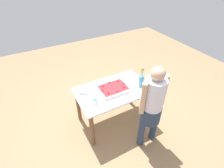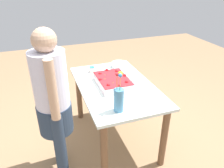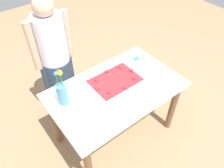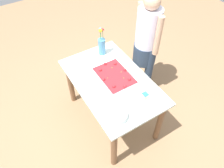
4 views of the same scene
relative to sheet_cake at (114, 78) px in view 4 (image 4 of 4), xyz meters
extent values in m
plane|color=#957251|center=(0.01, 0.03, -0.79)|extent=(8.00, 8.00, 0.00)
cube|color=white|center=(0.01, 0.03, -0.06)|extent=(1.27, 0.79, 0.03)
cylinder|color=brown|center=(-0.55, -0.29, -0.43)|extent=(0.07, 0.07, 0.71)
cylinder|color=brown|center=(0.57, -0.29, -0.43)|extent=(0.07, 0.07, 0.71)
cylinder|color=brown|center=(-0.55, 0.35, -0.43)|extent=(0.07, 0.07, 0.71)
cylinder|color=brown|center=(0.57, 0.35, -0.43)|extent=(0.07, 0.07, 0.71)
cube|color=white|center=(0.00, 0.00, -0.01)|extent=(0.46, 0.33, 0.08)
cube|color=red|center=(0.00, 0.00, 0.04)|extent=(0.45, 0.32, 0.01)
sphere|color=red|center=(0.21, 0.00, 0.05)|extent=(0.04, 0.04, 0.04)
sphere|color=red|center=(0.15, 0.10, 0.05)|extent=(0.04, 0.04, 0.04)
sphere|color=red|center=(0.00, 0.14, 0.05)|extent=(0.04, 0.04, 0.04)
sphere|color=red|center=(-0.15, 0.10, 0.05)|extent=(0.04, 0.04, 0.04)
sphere|color=red|center=(-0.21, 0.00, 0.05)|extent=(0.04, 0.04, 0.04)
sphere|color=red|center=(-0.15, -0.10, 0.05)|extent=(0.04, 0.04, 0.04)
sphere|color=red|center=(0.00, -0.14, 0.05)|extent=(0.04, 0.04, 0.04)
sphere|color=red|center=(0.15, -0.10, 0.05)|extent=(0.04, 0.04, 0.04)
cone|color=#2D8438|center=(0.00, 0.09, 0.04)|extent=(0.02, 0.02, 0.02)
cone|color=#2D8438|center=(0.00, -0.09, 0.04)|extent=(0.02, 0.02, 0.02)
cone|color=#2D8438|center=(-0.09, -0.06, 0.04)|extent=(0.02, 0.02, 0.02)
cone|color=#2D8438|center=(0.11, -0.04, 0.04)|extent=(0.02, 0.02, 0.02)
cylinder|color=white|center=(-0.39, -0.13, -0.04)|extent=(0.20, 0.20, 0.01)
cube|color=#FAE9CC|center=(-0.39, -0.13, -0.01)|extent=(0.06, 0.06, 0.06)
cube|color=#2D79C2|center=(-0.39, -0.13, 0.03)|extent=(0.06, 0.06, 0.01)
cube|color=silver|center=(0.41, 0.27, -0.04)|extent=(0.08, 0.19, 0.00)
cylinder|color=teal|center=(0.49, -0.12, 0.06)|extent=(0.09, 0.09, 0.22)
cylinder|color=#2D8438|center=(0.50, -0.12, 0.24)|extent=(0.01, 0.01, 0.14)
sphere|color=teal|center=(0.50, -0.12, 0.31)|extent=(0.03, 0.03, 0.03)
cylinder|color=#2D8438|center=(0.48, -0.10, 0.24)|extent=(0.01, 0.01, 0.14)
sphere|color=yellow|center=(0.48, -0.10, 0.31)|extent=(0.04, 0.04, 0.04)
cylinder|color=#2D8438|center=(0.48, -0.13, 0.24)|extent=(0.01, 0.01, 0.14)
sphere|color=red|center=(0.48, -0.13, 0.31)|extent=(0.03, 0.03, 0.03)
cylinder|color=silver|center=(-0.44, 0.24, -0.01)|extent=(0.20, 0.20, 0.06)
cylinder|color=#293950|center=(0.41, -0.66, -0.40)|extent=(0.11, 0.11, 0.78)
cylinder|color=#293950|center=(0.15, -0.66, -0.40)|extent=(0.11, 0.11, 0.78)
cylinder|color=#293950|center=(0.28, -0.66, -0.13)|extent=(0.32, 0.31, 0.28)
cylinder|color=silver|center=(0.28, -0.66, 0.25)|extent=(0.30, 0.30, 0.52)
sphere|color=tan|center=(0.28, -0.66, 0.60)|extent=(0.20, 0.20, 0.20)
cylinder|color=tan|center=(0.47, -0.66, 0.25)|extent=(0.08, 0.08, 0.52)
cylinder|color=tan|center=(0.10, -0.66, 0.25)|extent=(0.08, 0.08, 0.52)
camera|label=1|loc=(-1.14, -2.02, 1.84)|focal=28.00mm
camera|label=2|loc=(2.01, -0.72, 1.08)|focal=35.00mm
camera|label=3|loc=(0.94, 1.16, 1.44)|focal=35.00mm
camera|label=4|loc=(-1.44, 0.92, 1.78)|focal=35.00mm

